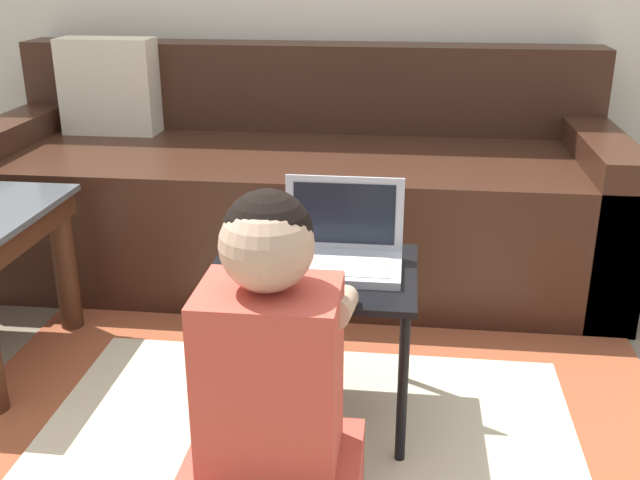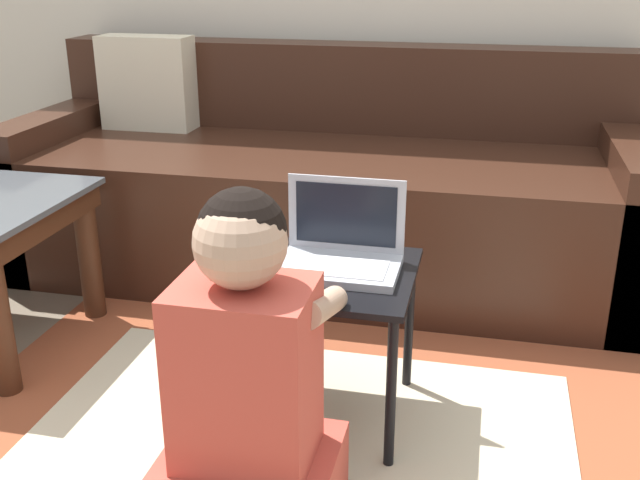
{
  "view_description": "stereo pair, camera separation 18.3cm",
  "coord_description": "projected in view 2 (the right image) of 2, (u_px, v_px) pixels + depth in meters",
  "views": [
    {
      "loc": [
        0.19,
        -1.58,
        1.12
      ],
      "look_at": [
        -0.01,
        0.11,
        0.46
      ],
      "focal_mm": 42.0,
      "sensor_mm": 36.0,
      "label": 1
    },
    {
      "loc": [
        0.37,
        -1.55,
        1.12
      ],
      "look_at": [
        -0.01,
        0.11,
        0.46
      ],
      "focal_mm": 42.0,
      "sensor_mm": 36.0,
      "label": 2
    }
  ],
  "objects": [
    {
      "name": "area_rug",
      "position": [
        290.0,
        460.0,
        1.76
      ],
      "size": [
        1.84,
        1.45,
        0.01
      ],
      "color": "#9E4C2D",
      "rests_on": "ground_plane"
    },
    {
      "name": "couch",
      "position": [
        322.0,
        191.0,
        2.79
      ],
      "size": [
        2.25,
        0.88,
        0.82
      ],
      "color": "#381E14",
      "rests_on": "ground_plane"
    },
    {
      "name": "ground_plane",
      "position": [
        315.0,
        427.0,
        1.89
      ],
      "size": [
        16.0,
        16.0,
        0.0
      ],
      "primitive_type": "plane",
      "color": "#7F705B"
    },
    {
      "name": "laptop_desk",
      "position": [
        310.0,
        289.0,
        1.83
      ],
      "size": [
        0.5,
        0.4,
        0.4
      ],
      "color": "black",
      "rests_on": "ground_plane"
    },
    {
      "name": "computer_mouse",
      "position": [
        252.0,
        262.0,
        1.82
      ],
      "size": [
        0.06,
        0.11,
        0.03
      ],
      "color": "silver",
      "rests_on": "laptop_desk"
    },
    {
      "name": "laptop",
      "position": [
        340.0,
        255.0,
        1.81
      ],
      "size": [
        0.29,
        0.2,
        0.21
      ],
      "color": "#B7BCC6",
      "rests_on": "laptop_desk"
    },
    {
      "name": "person_seated",
      "position": [
        247.0,
        392.0,
        1.47
      ],
      "size": [
        0.35,
        0.42,
        0.73
      ],
      "color": "#CC4C3D",
      "rests_on": "ground_plane"
    }
  ]
}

